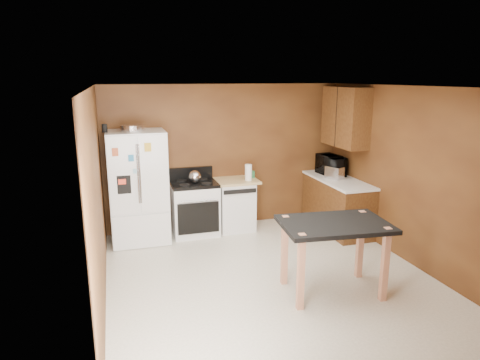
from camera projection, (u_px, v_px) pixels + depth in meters
name	position (u px, v px, depth m)	size (l,w,h in m)	color
floor	(269.00, 277.00, 5.74)	(4.50, 4.50, 0.00)	white
ceiling	(273.00, 87.00, 5.15)	(4.50, 4.50, 0.00)	white
wall_back	(226.00, 156.00, 7.53)	(4.20, 4.20, 0.00)	brown
wall_front	(373.00, 256.00, 3.35)	(4.20, 4.20, 0.00)	brown
wall_left	(98.00, 200.00, 4.85)	(4.50, 4.50, 0.00)	brown
wall_right	(410.00, 176.00, 6.03)	(4.50, 4.50, 0.00)	brown
roasting_pan	(133.00, 128.00, 6.58)	(0.38, 0.38, 0.10)	silver
pen_cup	(105.00, 128.00, 6.43)	(0.08, 0.08, 0.12)	black
kettle	(195.00, 177.00, 7.07)	(0.21, 0.21, 0.21)	silver
paper_towel	(248.00, 172.00, 7.29)	(0.12, 0.12, 0.27)	white
green_canister	(252.00, 174.00, 7.50)	(0.11, 0.11, 0.12)	#389356
toaster	(335.00, 173.00, 7.38)	(0.18, 0.29, 0.21)	silver
microwave	(331.00, 166.00, 7.66)	(0.57, 0.39, 0.32)	black
refrigerator	(138.00, 187.00, 6.83)	(0.90, 0.80, 1.80)	white
gas_range	(195.00, 207.00, 7.24)	(0.76, 0.68, 1.10)	white
dishwasher	(235.00, 204.00, 7.47)	(0.78, 0.63, 0.89)	white
right_cabinets	(340.00, 178.00, 7.41)	(0.63, 1.58, 2.45)	brown
island	(334.00, 233.00, 5.18)	(1.36, 0.98, 0.92)	black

